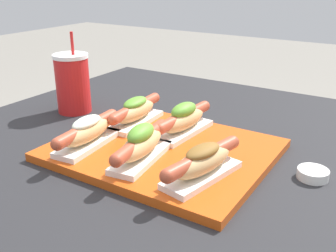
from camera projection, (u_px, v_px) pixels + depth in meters
The scene contains 8 objects.
serving_tray at pixel (163, 150), 0.85m from camera, with size 0.45×0.37×0.02m.
hot_dog_0 at pixel (87, 132), 0.84m from camera, with size 0.08×0.21×0.07m.
hot_dog_1 at pixel (141, 144), 0.77m from camera, with size 0.08×0.21×0.07m.
hot_dog_2 at pixel (202, 162), 0.71m from camera, with size 0.09×0.21×0.06m.
hot_dog_3 at pixel (136, 111), 0.96m from camera, with size 0.07×0.21×0.07m.
hot_dog_4 at pixel (184, 119), 0.90m from camera, with size 0.07×0.21×0.07m.
sauce_bowl at pixel (312, 174), 0.75m from camera, with size 0.06×0.06×0.02m.
drink_cup at pixel (73, 83), 1.08m from camera, with size 0.10×0.10×0.22m.
Camera 1 is at (0.39, -0.71, 1.11)m, focal length 42.00 mm.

